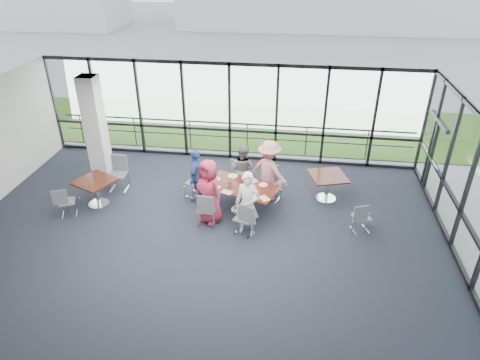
# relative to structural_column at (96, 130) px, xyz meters

# --- Properties ---
(floor) EXTENTS (12.00, 10.00, 0.02)m
(floor) POSITION_rel_structural_column_xyz_m (3.60, -3.00, -1.61)
(floor) COLOR #1F242F
(floor) RESTS_ON ground
(ceiling) EXTENTS (12.00, 10.00, 0.04)m
(ceiling) POSITION_rel_structural_column_xyz_m (3.60, -3.00, 1.60)
(ceiling) COLOR white
(ceiling) RESTS_ON ground
(curtain_wall_back) EXTENTS (12.00, 0.10, 3.20)m
(curtain_wall_back) POSITION_rel_structural_column_xyz_m (3.60, 2.00, 0.00)
(curtain_wall_back) COLOR white
(curtain_wall_back) RESTS_ON ground
(exit_door) EXTENTS (0.12, 1.60, 2.10)m
(exit_door) POSITION_rel_structural_column_xyz_m (9.60, 0.75, -0.55)
(exit_door) COLOR black
(exit_door) RESTS_ON ground
(structural_column) EXTENTS (0.50, 0.50, 3.20)m
(structural_column) POSITION_rel_structural_column_xyz_m (0.00, 0.00, 0.00)
(structural_column) COLOR white
(structural_column) RESTS_ON ground
(apron) EXTENTS (80.00, 70.00, 0.02)m
(apron) POSITION_rel_structural_column_xyz_m (3.60, 7.00, -1.62)
(apron) COLOR gray
(apron) RESTS_ON ground
(grass_strip) EXTENTS (80.00, 5.00, 0.01)m
(grass_strip) POSITION_rel_structural_column_xyz_m (3.60, 5.00, -1.59)
(grass_strip) COLOR #30571A
(grass_strip) RESTS_ON ground
(hangar_aux) EXTENTS (10.00, 6.00, 4.00)m
(hangar_aux) POSITION_rel_structural_column_xyz_m (-14.40, 25.00, 0.40)
(hangar_aux) COLOR silver
(hangar_aux) RESTS_ON ground
(guard_rail) EXTENTS (12.00, 0.06, 0.06)m
(guard_rail) POSITION_rel_structural_column_xyz_m (3.60, 2.60, -1.10)
(guard_rail) COLOR #2D2D33
(guard_rail) RESTS_ON ground
(main_table) EXTENTS (2.15, 1.62, 0.75)m
(main_table) POSITION_rel_structural_column_xyz_m (4.42, -1.15, -0.98)
(main_table) COLOR #36180D
(main_table) RESTS_ON ground
(side_table_left) EXTENTS (1.23, 1.23, 0.75)m
(side_table_left) POSITION_rel_structural_column_xyz_m (0.45, -1.40, -0.96)
(side_table_left) COLOR #36180D
(side_table_left) RESTS_ON ground
(side_table_right) EXTENTS (1.17, 1.17, 0.75)m
(side_table_right) POSITION_rel_structural_column_xyz_m (6.71, -0.24, -0.95)
(side_table_right) COLOR #36180D
(side_table_right) RESTS_ON ground
(diner_near_left) EXTENTS (1.02, 0.91, 1.74)m
(diner_near_left) POSITION_rel_structural_column_xyz_m (3.67, -1.75, -0.73)
(diner_near_left) COLOR #B72C46
(diner_near_left) RESTS_ON ground
(diner_near_right) EXTENTS (0.70, 0.58, 1.69)m
(diner_near_right) POSITION_rel_structural_column_xyz_m (4.70, -2.16, -0.76)
(diner_near_right) COLOR silver
(diner_near_right) RESTS_ON ground
(diner_far_left) EXTENTS (0.84, 0.69, 1.49)m
(diner_far_left) POSITION_rel_structural_column_xyz_m (4.32, -0.18, -0.86)
(diner_far_left) COLOR slate
(diner_far_left) RESTS_ON ground
(diner_far_right) EXTENTS (1.28, 1.08, 1.76)m
(diner_far_right) POSITION_rel_structural_column_xyz_m (5.09, -0.45, -0.72)
(diner_far_right) COLOR #D57F86
(diner_far_right) RESTS_ON ground
(diner_end) EXTENTS (0.62, 0.97, 1.55)m
(diner_end) POSITION_rel_structural_column_xyz_m (3.13, -0.78, -0.83)
(diner_end) COLOR #31599E
(diner_end) RESTS_ON ground
(chair_main_nl) EXTENTS (0.49, 0.49, 0.94)m
(chair_main_nl) POSITION_rel_structural_column_xyz_m (3.64, -1.92, -1.13)
(chair_main_nl) COLOR slate
(chair_main_nl) RESTS_ON ground
(chair_main_nr) EXTENTS (0.55, 0.55, 0.88)m
(chair_main_nr) POSITION_rel_structural_column_xyz_m (4.63, -2.17, -1.16)
(chair_main_nr) COLOR slate
(chair_main_nr) RESTS_ON ground
(chair_main_fl) EXTENTS (0.58, 0.58, 0.86)m
(chair_main_fl) POSITION_rel_structural_column_xyz_m (4.19, -0.11, -1.17)
(chair_main_fl) COLOR slate
(chair_main_fl) RESTS_ON ground
(chair_main_fr) EXTENTS (0.57, 0.57, 0.95)m
(chair_main_fr) POSITION_rel_structural_column_xyz_m (5.19, -0.42, -1.13)
(chair_main_fr) COLOR slate
(chair_main_fr) RESTS_ON ground
(chair_main_end) EXTENTS (0.55, 0.55, 0.88)m
(chair_main_end) POSITION_rel_structural_column_xyz_m (3.01, -0.59, -1.16)
(chair_main_end) COLOR slate
(chair_main_end) RESTS_ON ground
(chair_spare_la) EXTENTS (0.53, 0.53, 0.82)m
(chair_spare_la) POSITION_rel_structural_column_xyz_m (-0.10, -2.01, -1.19)
(chair_spare_la) COLOR slate
(chair_spare_la) RESTS_ON ground
(chair_spare_lb) EXTENTS (0.50, 0.50, 0.99)m
(chair_spare_lb) POSITION_rel_structural_column_xyz_m (0.72, -0.55, -1.10)
(chair_spare_lb) COLOR slate
(chair_spare_lb) RESTS_ON ground
(chair_spare_r) EXTENTS (0.51, 0.51, 0.81)m
(chair_spare_r) POSITION_rel_structural_column_xyz_m (7.50, -1.67, -1.19)
(chair_spare_r) COLOR slate
(chair_spare_r) RESTS_ON ground
(plate_nl) EXTENTS (0.24, 0.24, 0.01)m
(plate_nl) POSITION_rel_structural_column_xyz_m (3.76, -1.32, -0.84)
(plate_nl) COLOR white
(plate_nl) RESTS_ON main_table
(plate_nr) EXTENTS (0.24, 0.24, 0.01)m
(plate_nr) POSITION_rel_structural_column_xyz_m (4.83, -1.66, -0.84)
(plate_nr) COLOR white
(plate_nr) RESTS_ON main_table
(plate_fl) EXTENTS (0.27, 0.27, 0.01)m
(plate_fl) POSITION_rel_structural_column_xyz_m (4.11, -0.64, -0.84)
(plate_fl) COLOR white
(plate_fl) RESTS_ON main_table
(plate_fr) EXTENTS (0.24, 0.24, 0.01)m
(plate_fr) POSITION_rel_structural_column_xyz_m (4.98, -1.01, -0.84)
(plate_fr) COLOR white
(plate_fr) RESTS_ON main_table
(plate_end) EXTENTS (0.24, 0.24, 0.01)m
(plate_end) POSITION_rel_structural_column_xyz_m (3.68, -0.88, -0.84)
(plate_end) COLOR white
(plate_end) RESTS_ON main_table
(tumbler_a) EXTENTS (0.06, 0.06, 0.13)m
(tumbler_a) POSITION_rel_structural_column_xyz_m (4.11, -1.26, -0.79)
(tumbler_a) COLOR white
(tumbler_a) RESTS_ON main_table
(tumbler_b) EXTENTS (0.07, 0.07, 0.15)m
(tumbler_b) POSITION_rel_structural_column_xyz_m (4.58, -1.39, -0.78)
(tumbler_b) COLOR white
(tumbler_b) RESTS_ON main_table
(tumbler_c) EXTENTS (0.07, 0.07, 0.14)m
(tumbler_c) POSITION_rel_structural_column_xyz_m (4.54, -0.88, -0.78)
(tumbler_c) COLOR white
(tumbler_c) RESTS_ON main_table
(tumbler_d) EXTENTS (0.07, 0.07, 0.14)m
(tumbler_d) POSITION_rel_structural_column_xyz_m (3.71, -1.03, -0.78)
(tumbler_d) COLOR white
(tumbler_d) RESTS_ON main_table
(menu_a) EXTENTS (0.34, 0.29, 0.00)m
(menu_a) POSITION_rel_structural_column_xyz_m (4.09, -1.51, -0.85)
(menu_a) COLOR silver
(menu_a) RESTS_ON main_table
(menu_b) EXTENTS (0.33, 0.35, 0.00)m
(menu_b) POSITION_rel_structural_column_xyz_m (5.07, -1.68, -0.85)
(menu_b) COLOR silver
(menu_b) RESTS_ON main_table
(menu_c) EXTENTS (0.36, 0.33, 0.00)m
(menu_c) POSITION_rel_structural_column_xyz_m (4.67, -0.85, -0.85)
(menu_c) COLOR silver
(menu_c) RESTS_ON main_table
(condiment_caddy) EXTENTS (0.10, 0.07, 0.04)m
(condiment_caddy) POSITION_rel_structural_column_xyz_m (4.44, -1.14, -0.83)
(condiment_caddy) COLOR black
(condiment_caddy) RESTS_ON main_table
(ketchup_bottle) EXTENTS (0.06, 0.06, 0.18)m
(ketchup_bottle) POSITION_rel_structural_column_xyz_m (4.43, -1.05, -0.76)
(ketchup_bottle) COLOR #AA1C00
(ketchup_bottle) RESTS_ON main_table
(green_bottle) EXTENTS (0.05, 0.05, 0.20)m
(green_bottle) POSITION_rel_structural_column_xyz_m (4.52, -1.07, -0.75)
(green_bottle) COLOR #276F28
(green_bottle) RESTS_ON main_table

